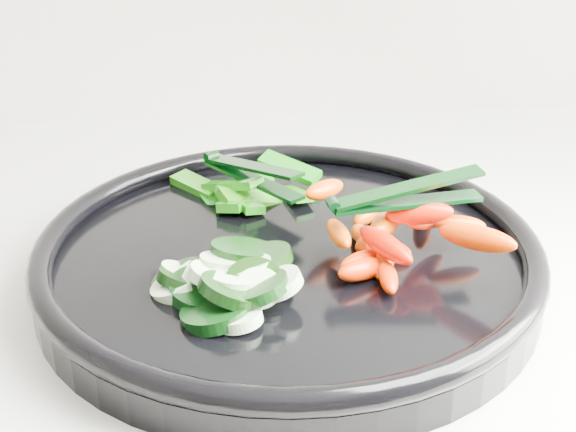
{
  "coord_description": "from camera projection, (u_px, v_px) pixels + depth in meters",
  "views": [
    {
      "loc": [
        0.39,
        1.11,
        1.24
      ],
      "look_at": [
        0.44,
        1.63,
        0.99
      ],
      "focal_mm": 50.0,
      "sensor_mm": 36.0,
      "label": 1
    }
  ],
  "objects": [
    {
      "name": "tong_carrot",
      "position": [
        403.0,
        196.0,
        0.57
      ],
      "size": [
        0.11,
        0.03,
        0.02
      ],
      "color": "black",
      "rests_on": "carrot_pile"
    },
    {
      "name": "carrot_pile",
      "position": [
        395.0,
        233.0,
        0.58
      ],
      "size": [
        0.14,
        0.15,
        0.05
      ],
      "color": "#DD4D00",
      "rests_on": "veggie_tray"
    },
    {
      "name": "pepper_pile",
      "position": [
        245.0,
        190.0,
        0.68
      ],
      "size": [
        0.13,
        0.09,
        0.04
      ],
      "color": "#096609",
      "rests_on": "veggie_tray"
    },
    {
      "name": "tong_pepper",
      "position": [
        250.0,
        172.0,
        0.67
      ],
      "size": [
        0.08,
        0.1,
        0.02
      ],
      "color": "black",
      "rests_on": "pepper_pile"
    },
    {
      "name": "cucumber_pile",
      "position": [
        225.0,
        280.0,
        0.54
      ],
      "size": [
        0.11,
        0.12,
        0.04
      ],
      "color": "black",
      "rests_on": "veggie_tray"
    },
    {
      "name": "veggie_tray",
      "position": [
        288.0,
        258.0,
        0.6
      ],
      "size": [
        0.44,
        0.44,
        0.04
      ],
      "color": "black",
      "rests_on": "counter"
    }
  ]
}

